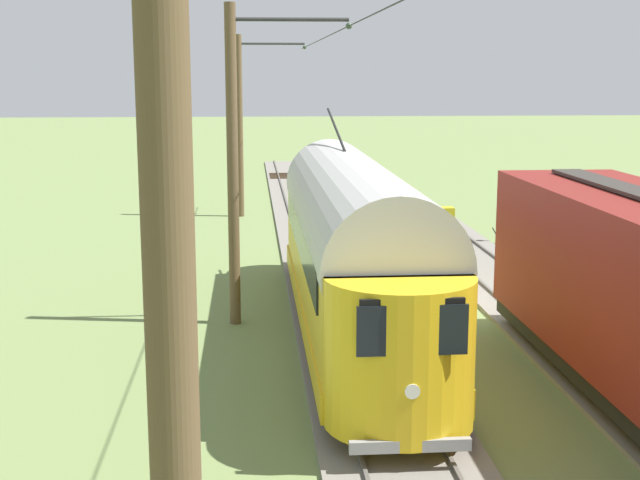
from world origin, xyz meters
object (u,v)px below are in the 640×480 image
at_px(catenary_pole_foreground, 241,123).
at_px(catenary_pole_mid_near, 236,161).
at_px(vintage_streetcar, 353,244).
at_px(track_end_bumper, 432,217).
at_px(switch_stand, 501,225).
at_px(catenary_pole_mid_far, 190,466).

height_order(catenary_pole_foreground, catenary_pole_mid_near, same).
xyz_separation_m(vintage_streetcar, track_end_bumper, (-5.11, -15.21, -1.85)).
bearing_deg(switch_stand, track_end_bumper, -65.86).
relative_size(switch_stand, track_end_bumper, 0.69).
bearing_deg(track_end_bumper, catenary_pole_mid_near, 60.45).
distance_m(catenary_pole_foreground, catenary_pole_mid_near, 17.26).
relative_size(catenary_pole_foreground, catenary_pole_mid_near, 1.00).
height_order(vintage_streetcar, track_end_bumper, vintage_streetcar).
height_order(vintage_streetcar, catenary_pole_foreground, catenary_pole_foreground).
height_order(catenary_pole_mid_near, catenary_pole_mid_far, same).
xyz_separation_m(catenary_pole_foreground, switch_stand, (-9.69, 7.28, -3.46)).
distance_m(vintage_streetcar, track_end_bumper, 16.15).
distance_m(catenary_pole_mid_near, catenary_pole_mid_far, 17.26).
bearing_deg(catenary_pole_mid_near, catenary_pole_mid_far, 90.00).
bearing_deg(catenary_pole_mid_far, vintage_streetcar, -99.91).
distance_m(switch_stand, track_end_bumper, 4.36).
distance_m(catenary_pole_foreground, switch_stand, 12.60).
bearing_deg(switch_stand, catenary_pole_foreground, -36.92).
bearing_deg(track_end_bumper, vintage_streetcar, 71.41).
bearing_deg(catenary_pole_mid_far, catenary_pole_mid_near, -90.00).
height_order(vintage_streetcar, switch_stand, vintage_streetcar).
bearing_deg(track_end_bumper, catenary_pole_mid_far, 75.78).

